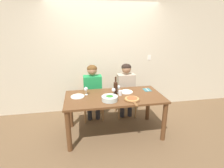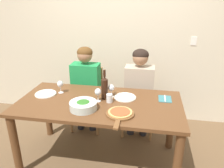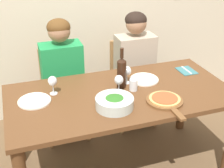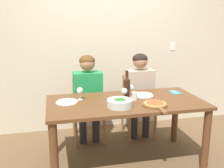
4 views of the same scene
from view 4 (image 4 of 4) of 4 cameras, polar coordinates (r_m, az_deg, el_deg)
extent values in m
plane|color=brown|center=(3.31, 2.81, -16.40)|extent=(40.00, 40.00, 0.00)
cube|color=beige|center=(4.01, -1.55, 9.30)|extent=(10.00, 0.05, 2.70)
cube|color=white|center=(4.34, 13.05, 7.98)|extent=(0.08, 0.01, 0.12)
cube|color=brown|center=(3.00, 2.98, -4.01)|extent=(1.77, 0.88, 0.04)
cylinder|color=brown|center=(2.70, -12.47, -15.32)|extent=(0.08, 0.08, 0.73)
cylinder|color=brown|center=(3.15, 19.80, -11.45)|extent=(0.08, 0.08, 0.73)
cylinder|color=brown|center=(3.39, -12.67, -9.12)|extent=(0.08, 0.08, 0.73)
cylinder|color=brown|center=(3.75, 13.55, -6.86)|extent=(0.08, 0.08, 0.73)
cube|color=#9E7042|center=(3.67, -5.21, -5.98)|extent=(0.42, 0.42, 0.04)
cube|color=#9E7042|center=(3.78, -5.70, -1.64)|extent=(0.38, 0.03, 0.44)
cylinder|color=#9E7042|center=(3.56, -7.79, -10.57)|extent=(0.04, 0.04, 0.41)
cylinder|color=#9E7042|center=(3.60, -1.67, -10.10)|extent=(0.04, 0.04, 0.41)
cylinder|color=#9E7042|center=(3.90, -8.32, -8.31)|extent=(0.04, 0.04, 0.41)
cylinder|color=#9E7042|center=(3.95, -2.77, -7.92)|extent=(0.04, 0.04, 0.41)
cube|color=#9E7042|center=(3.83, 5.80, -5.14)|extent=(0.42, 0.42, 0.04)
cube|color=#9E7042|center=(3.94, 4.98, -1.00)|extent=(0.38, 0.03, 0.44)
cylinder|color=#9E7042|center=(3.68, 3.84, -9.57)|extent=(0.04, 0.04, 0.41)
cylinder|color=#9E7042|center=(3.80, 9.40, -8.96)|extent=(0.04, 0.04, 0.41)
cylinder|color=#9E7042|center=(4.02, 2.27, -7.50)|extent=(0.04, 0.04, 0.41)
cylinder|color=#9E7042|center=(4.13, 7.40, -7.01)|extent=(0.04, 0.04, 0.41)
cylinder|color=#28282D|center=(3.66, -6.38, -9.50)|extent=(0.10, 0.10, 0.44)
cylinder|color=#28282D|center=(3.68, -3.56, -9.29)|extent=(0.10, 0.10, 0.44)
cube|color=#1E8C47|center=(3.56, -5.27, -1.72)|extent=(0.38, 0.22, 0.54)
cylinder|color=#1E8C47|center=(3.35, -8.04, -5.45)|extent=(0.07, 0.31, 0.14)
cylinder|color=#1E8C47|center=(3.41, -1.30, -5.01)|extent=(0.07, 0.31, 0.14)
sphere|color=#9E7051|center=(3.48, -5.41, 4.48)|extent=(0.20, 0.20, 0.20)
ellipsoid|color=#563819|center=(3.48, -5.44, 5.08)|extent=(0.21, 0.21, 0.15)
cylinder|color=#28282D|center=(3.80, 4.82, -8.54)|extent=(0.10, 0.10, 0.44)
cylinder|color=#28282D|center=(3.86, 7.40, -8.27)|extent=(0.10, 0.10, 0.44)
cube|color=tan|center=(3.73, 6.01, -1.04)|extent=(0.38, 0.22, 0.54)
cylinder|color=tan|center=(3.49, 4.13, -4.60)|extent=(0.07, 0.31, 0.14)
cylinder|color=tan|center=(3.62, 10.21, -4.09)|extent=(0.07, 0.31, 0.14)
sphere|color=#9E7051|center=(3.65, 6.16, 4.90)|extent=(0.20, 0.20, 0.20)
ellipsoid|color=black|center=(3.65, 6.13, 5.46)|extent=(0.21, 0.21, 0.15)
cylinder|color=black|center=(3.07, 3.24, -1.10)|extent=(0.07, 0.07, 0.22)
cone|color=black|center=(3.04, 3.27, 1.21)|extent=(0.07, 0.07, 0.03)
cylinder|color=black|center=(3.03, 3.28, 2.23)|extent=(0.03, 0.03, 0.08)
cylinder|color=silver|center=(2.78, 1.70, -4.20)|extent=(0.28, 0.28, 0.08)
ellipsoid|color=#2D6B23|center=(2.78, 1.71, -4.13)|extent=(0.23, 0.23, 0.09)
cylinder|color=silver|center=(2.97, -9.77, -3.93)|extent=(0.25, 0.25, 0.01)
torus|color=silver|center=(2.97, -9.78, -3.82)|extent=(0.24, 0.24, 0.01)
cylinder|color=silver|center=(3.21, 6.82, -2.47)|extent=(0.25, 0.25, 0.01)
torus|color=silver|center=(3.21, 6.82, -2.37)|extent=(0.24, 0.24, 0.01)
cylinder|color=brown|center=(2.87, 9.31, -4.46)|extent=(0.27, 0.27, 0.02)
cube|color=brown|center=(2.69, 10.97, -5.78)|extent=(0.04, 0.14, 0.02)
cylinder|color=tan|center=(2.87, 9.32, -4.17)|extent=(0.23, 0.23, 0.01)
cylinder|color=#AD4C28|center=(2.86, 9.33, -4.02)|extent=(0.19, 0.19, 0.01)
cylinder|color=silver|center=(3.05, -6.94, -3.38)|extent=(0.06, 0.06, 0.01)
cylinder|color=silver|center=(3.04, -6.96, -2.65)|extent=(0.01, 0.01, 0.07)
ellipsoid|color=silver|center=(3.02, -7.00, -1.40)|extent=(0.07, 0.07, 0.08)
ellipsoid|color=maroon|center=(3.03, -6.99, -1.62)|extent=(0.06, 0.06, 0.03)
cylinder|color=silver|center=(3.16, 4.11, -2.72)|extent=(0.06, 0.06, 0.01)
cylinder|color=silver|center=(3.15, 4.12, -2.01)|extent=(0.01, 0.01, 0.07)
ellipsoid|color=silver|center=(3.13, 4.14, -0.79)|extent=(0.07, 0.07, 0.08)
ellipsoid|color=maroon|center=(3.14, 4.14, -1.01)|extent=(0.06, 0.06, 0.03)
cylinder|color=silver|center=(3.00, 2.68, -3.59)|extent=(0.06, 0.06, 0.01)
cylinder|color=silver|center=(2.99, 2.69, -2.85)|extent=(0.01, 0.01, 0.07)
ellipsoid|color=silver|center=(2.97, 2.70, -1.57)|extent=(0.07, 0.07, 0.08)
ellipsoid|color=maroon|center=(2.98, 2.70, -1.80)|extent=(0.06, 0.06, 0.03)
cylinder|color=silver|center=(3.03, 4.95, -2.62)|extent=(0.07, 0.07, 0.09)
cube|color=#387075|center=(3.42, 13.49, -1.79)|extent=(0.14, 0.18, 0.01)
cube|color=silver|center=(3.42, 13.49, -1.69)|extent=(0.01, 0.17, 0.01)
camera|label=1|loc=(0.39, 123.73, 41.68)|focal=28.00mm
camera|label=2|loc=(1.48, 51.29, 14.52)|focal=35.00mm
camera|label=3|loc=(0.80, -11.43, 34.43)|focal=50.00mm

